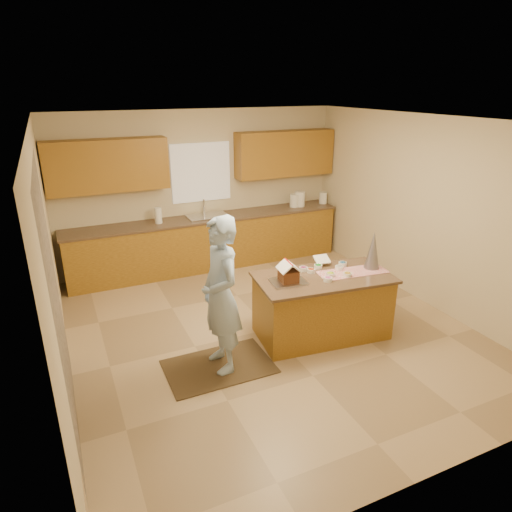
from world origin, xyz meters
name	(u,v)px	position (x,y,z in m)	size (l,w,h in m)	color
floor	(269,329)	(0.00, 0.00, 0.00)	(5.50, 5.50, 0.00)	tan
ceiling	(271,120)	(0.00, 0.00, 2.70)	(5.50, 5.50, 0.00)	silver
wall_back	(201,189)	(0.00, 2.75, 1.35)	(5.50, 5.50, 0.00)	beige
wall_front	(439,342)	(0.00, -2.75, 1.35)	(5.50, 5.50, 0.00)	beige
wall_left	(51,265)	(-2.50, 0.00, 1.35)	(5.50, 5.50, 0.00)	beige
wall_right	(425,211)	(2.50, 0.00, 1.35)	(5.50, 5.50, 0.00)	beige
stone_accent	(57,307)	(-2.48, -0.80, 1.25)	(2.50, 2.50, 0.00)	gray
window_curtain	(201,172)	(0.00, 2.72, 1.65)	(1.05, 0.03, 1.00)	white
back_counter_base	(209,243)	(0.00, 2.45, 0.44)	(4.80, 0.60, 0.88)	#A16F21
back_counter_top	(208,218)	(0.00, 2.45, 0.90)	(4.85, 0.63, 0.04)	brown
upper_cabinet_left	(107,166)	(-1.55, 2.57, 1.90)	(1.85, 0.35, 0.80)	#9E6E22
upper_cabinet_right	(285,154)	(1.55, 2.57, 1.90)	(1.85, 0.35, 0.80)	#9E6E22
sink	(208,219)	(0.00, 2.45, 0.89)	(0.70, 0.45, 0.12)	silver
faucet	(204,207)	(0.00, 2.63, 1.06)	(0.03, 0.03, 0.28)	silver
island_base	(322,307)	(0.56, -0.39, 0.40)	(1.63, 0.81, 0.80)	#A16F21
island_top	(324,277)	(0.56, -0.39, 0.81)	(1.70, 0.89, 0.04)	brown
table_runner	(353,272)	(0.97, -0.44, 0.84)	(0.90, 0.33, 0.01)	#A40B1B
baking_tray	(288,282)	(0.06, -0.38, 0.84)	(0.42, 0.31, 0.02)	silver
cookbook	(322,259)	(0.74, -0.07, 0.91)	(0.20, 0.02, 0.16)	white
tinsel_tree	(373,250)	(1.27, -0.43, 1.08)	(0.20, 0.20, 0.50)	#ACABB7
rug	(219,366)	(-0.91, -0.54, 0.01)	(1.22, 0.80, 0.01)	black
boy	(221,295)	(-0.86, -0.54, 0.91)	(0.66, 0.43, 1.80)	#A6C5EC
canister_a	(294,200)	(1.71, 2.45, 1.04)	(0.17, 0.17, 0.24)	white
canister_b	(300,199)	(1.83, 2.45, 1.06)	(0.20, 0.20, 0.28)	white
canister_c	(323,198)	(2.34, 2.45, 1.03)	(0.15, 0.15, 0.22)	white
paper_towel	(158,215)	(-0.85, 2.45, 1.05)	(0.12, 0.12, 0.26)	white
gingerbread_house	(288,274)	(0.06, -0.38, 0.95)	(0.27, 0.28, 0.26)	#573217
candy_bowls	(327,271)	(0.67, -0.31, 0.86)	(0.67, 0.52, 0.05)	#D25825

